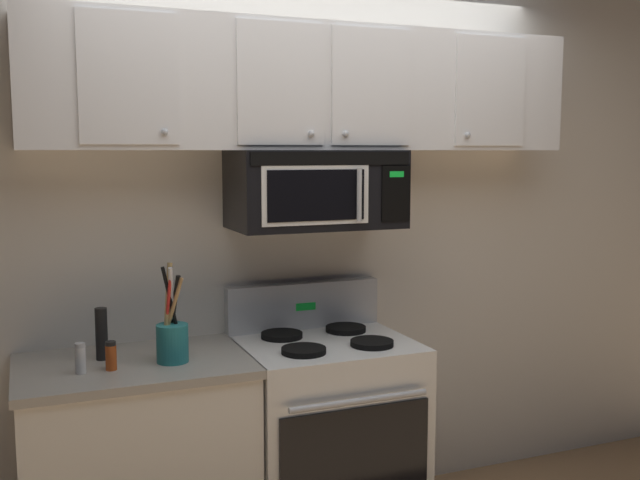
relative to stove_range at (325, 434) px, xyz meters
name	(u,v)px	position (x,y,z in m)	size (l,w,h in m)	color
back_wall	(297,233)	(0.00, 0.37, 0.88)	(5.20, 0.10, 2.70)	silver
stove_range	(325,434)	(0.00, 0.00, 0.00)	(0.76, 0.69, 1.12)	white
over_range_microwave	(316,189)	(0.00, 0.12, 1.11)	(0.76, 0.43, 0.35)	black
upper_cabinets	(313,88)	(0.00, 0.15, 1.56)	(2.50, 0.36, 0.55)	silver
counter_segment	(137,467)	(-0.84, 0.01, -0.02)	(0.93, 0.65, 0.90)	white
utensil_crock_teal	(172,337)	(-0.70, -0.06, 0.54)	(0.13, 0.13, 0.40)	teal
salt_shaker	(80,358)	(-1.05, -0.09, 0.49)	(0.04, 0.04, 0.12)	white
pepper_mill	(102,334)	(-0.96, 0.08, 0.54)	(0.05, 0.05, 0.21)	black
spice_jar	(111,356)	(-0.94, -0.08, 0.49)	(0.04, 0.04, 0.11)	#C64C19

